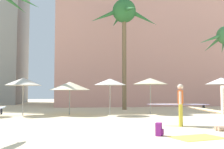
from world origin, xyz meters
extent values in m
cube|color=#DB9989|center=(9.75, 27.20, 7.19)|extent=(24.81, 11.91, 14.37)
cylinder|color=brown|center=(3.26, 16.99, 4.18)|extent=(0.36, 0.36, 8.36)
sphere|color=#2D6B33|center=(3.26, 16.99, 8.36)|extent=(2.00, 2.00, 2.00)
cone|color=#2D6B33|center=(4.89, 16.82, 7.77)|extent=(2.52, 0.69, 1.56)
cone|color=#2D6B33|center=(2.98, 18.71, 8.03)|extent=(0.84, 2.63, 1.08)
cone|color=#2D6B33|center=(1.59, 16.92, 7.82)|extent=(2.53, 0.55, 1.47)
cone|color=#2D6B33|center=(3.36, 15.25, 8.04)|extent=(0.59, 2.62, 1.07)
cone|color=#428447|center=(12.60, 17.37, 5.78)|extent=(1.14, 2.14, 1.51)
cone|color=#428447|center=(11.61, 17.42, 5.84)|extent=(1.06, 2.20, 1.41)
cone|color=#428447|center=(10.59, 15.93, 5.98)|extent=(2.32, 0.57, 1.14)
cone|color=#387A3D|center=(-6.42, 18.91, 9.34)|extent=(2.88, 3.38, 1.78)
cylinder|color=gray|center=(1.15, 11.44, 1.14)|extent=(0.06, 0.06, 2.28)
cone|color=white|center=(1.15, 11.44, 2.08)|extent=(2.03, 2.03, 0.40)
cylinder|color=gray|center=(9.08, 12.04, 1.23)|extent=(0.06, 0.06, 2.45)
cone|color=white|center=(9.08, 12.04, 2.22)|extent=(2.18, 2.18, 0.46)
cylinder|color=gray|center=(-4.18, 12.25, 1.17)|extent=(0.06, 0.06, 2.33)
cone|color=beige|center=(-4.18, 12.25, 2.10)|extent=(2.22, 2.22, 0.47)
cylinder|color=gray|center=(3.99, 12.16, 1.19)|extent=(0.06, 0.06, 2.38)
cone|color=beige|center=(3.99, 12.16, 2.17)|extent=(2.33, 2.33, 0.42)
cylinder|color=gray|center=(-1.32, 12.33, 1.05)|extent=(0.06, 0.06, 2.11)
cone|color=beige|center=(-1.32, 12.33, 1.84)|extent=(2.65, 2.65, 0.53)
cube|color=#F4CC4C|center=(2.45, 2.52, 0.01)|extent=(1.73, 1.34, 0.01)
cube|color=#822380|center=(1.41, 3.10, 0.21)|extent=(0.30, 0.35, 0.42)
cube|color=#681C66|center=(1.52, 3.05, 0.13)|extent=(0.15, 0.21, 0.18)
cylinder|color=gold|center=(3.12, 5.30, 0.47)|extent=(0.21, 0.21, 0.94)
cylinder|color=gold|center=(3.21, 5.48, 0.47)|extent=(0.21, 0.21, 0.94)
cube|color=orange|center=(3.17, 5.39, 1.22)|extent=(0.37, 0.46, 0.56)
sphere|color=beige|center=(3.17, 5.39, 1.64)|extent=(0.32, 0.32, 0.24)
cylinder|color=beige|center=(3.06, 5.16, 1.18)|extent=(0.13, 0.13, 0.53)
cylinder|color=beige|center=(3.28, 5.61, 1.18)|extent=(0.13, 0.13, 0.53)
ellipsoid|color=#B2B2B7|center=(3.17, 5.69, 0.90)|extent=(2.63, 1.10, 0.07)
ellipsoid|color=#6D41CC|center=(3.17, 5.69, 0.90)|extent=(2.64, 1.13, 0.04)
cube|color=black|center=(4.18, 5.36, 0.78)|extent=(0.10, 0.05, 0.18)
cube|color=black|center=(-3.42, 2.95, 0.85)|extent=(0.04, 0.11, 0.19)
cylinder|color=beige|center=(1.88, 0.09, 1.21)|extent=(0.13, 0.13, 0.58)
camera|label=1|loc=(-1.58, -5.55, 1.38)|focal=44.29mm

